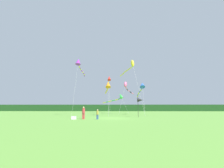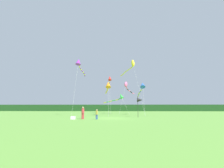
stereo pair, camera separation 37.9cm
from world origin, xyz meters
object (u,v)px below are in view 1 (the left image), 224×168
(banner_flag_pole, at_px, (140,100))
(kite_purple, at_px, (79,63))
(kite_yellow, at_px, (131,65))
(kite_red, at_px, (109,79))
(person_child, at_px, (97,114))
(kite_blue, at_px, (142,86))
(kite_rainbow, at_px, (126,86))
(kite_orange, at_px, (108,85))
(kite_green, at_px, (118,97))
(cooler_box, at_px, (74,118))
(person_adult, at_px, (84,112))

(banner_flag_pole, bearing_deg, kite_purple, 157.47)
(kite_yellow, distance_m, kite_red, 7.72)
(person_child, height_order, kite_red, kite_red)
(kite_blue, bearing_deg, kite_yellow, 114.78)
(kite_purple, distance_m, kite_rainbow, 12.88)
(person_child, height_order, kite_blue, kite_blue)
(person_child, height_order, kite_orange, kite_orange)
(kite_orange, distance_m, kite_green, 7.64)
(kite_purple, bearing_deg, kite_red, 65.13)
(person_child, height_order, cooler_box, person_child)
(kite_green, distance_m, kite_red, 6.96)
(kite_purple, xyz_separation_m, kite_orange, (5.71, 0.16, -4.30))
(person_child, bearing_deg, kite_orange, 84.88)
(kite_orange, bearing_deg, kite_green, 74.42)
(kite_green, height_order, kite_red, kite_red)
(kite_red, height_order, kite_blue, kite_red)
(kite_rainbow, bearing_deg, kite_purple, -140.82)
(cooler_box, xyz_separation_m, kite_purple, (-1.76, 9.66, 9.91))
(kite_green, bearing_deg, cooler_box, -109.32)
(kite_orange, height_order, kite_rainbow, kite_rainbow)
(person_child, distance_m, kite_blue, 15.34)
(person_adult, height_order, cooler_box, person_adult)
(person_adult, bearing_deg, kite_green, 74.01)
(banner_flag_pole, height_order, kite_red, kite_red)
(banner_flag_pole, bearing_deg, kite_orange, 138.62)
(cooler_box, distance_m, kite_yellow, 21.67)
(kite_orange, bearing_deg, kite_yellow, 52.14)
(kite_purple, relative_size, kite_red, 1.13)
(kite_orange, relative_size, kite_rainbow, 0.79)
(banner_flag_pole, xyz_separation_m, kite_yellow, (-0.38, 11.25, 8.60))
(kite_purple, bearing_deg, kite_green, 43.40)
(person_child, relative_size, kite_orange, 0.19)
(kite_yellow, bearing_deg, kite_rainbow, 133.77)
(kite_red, xyz_separation_m, kite_blue, (7.16, -8.84, -2.93))
(kite_purple, distance_m, kite_green, 12.29)
(person_child, bearing_deg, kite_purple, 117.07)
(person_adult, distance_m, kite_rainbow, 19.20)
(kite_purple, bearing_deg, kite_yellow, 31.71)
(person_adult, relative_size, kite_yellow, 0.13)
(kite_red, relative_size, kite_rainbow, 1.15)
(banner_flag_pole, bearing_deg, kite_red, 109.52)
(person_adult, xyz_separation_m, kite_rainbow, (6.66, 17.10, 5.66))
(cooler_box, relative_size, kite_red, 0.06)
(kite_blue, bearing_deg, kite_rainbow, 120.03)
(kite_purple, bearing_deg, person_adult, -72.35)
(kite_blue, height_order, kite_rainbow, kite_rainbow)
(kite_purple, xyz_separation_m, kite_blue, (12.54, 2.76, -4.24))
(banner_flag_pole, relative_size, kite_red, 0.34)
(kite_yellow, bearing_deg, kite_red, 137.25)
(kite_yellow, height_order, kite_blue, kite_yellow)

